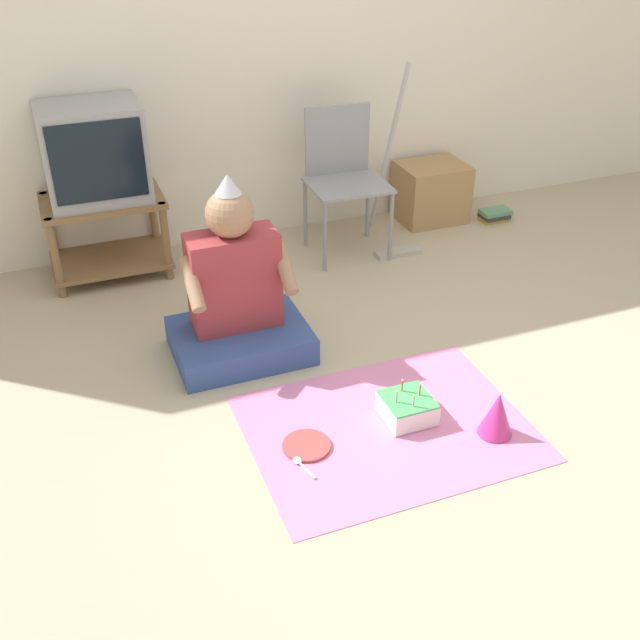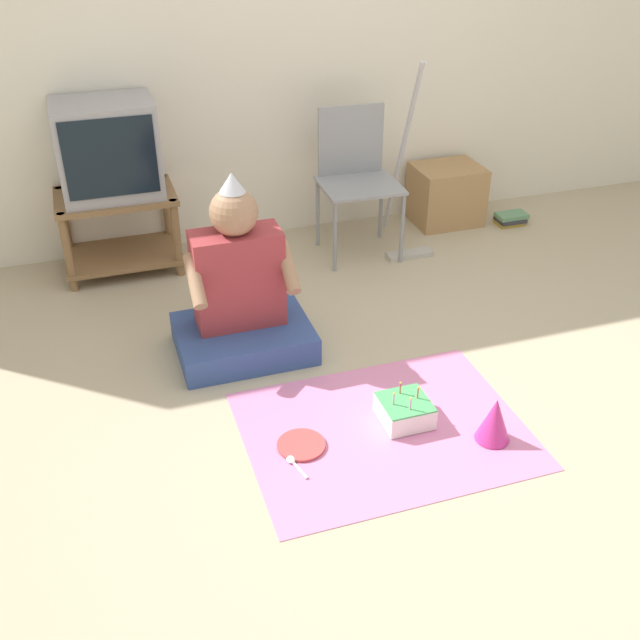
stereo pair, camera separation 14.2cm
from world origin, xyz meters
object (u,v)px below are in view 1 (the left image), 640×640
cardboard_box_stack (431,192)px  birthday_cake (407,408)px  tv (94,152)px  folding_chair (343,170)px  person_seated (237,300)px  book_pile (494,215)px  dust_mop (393,197)px  party_hat_blue (497,414)px  paper_plate (307,445)px

cardboard_box_stack → birthday_cake: size_ratio=2.07×
tv → cardboard_box_stack: (2.08, 0.01, -0.53)m
folding_chair → person_seated: bearing=-135.8°
folding_chair → book_pile: folding_chair is taller
tv → folding_chair: (1.37, -0.17, -0.22)m
folding_chair → birthday_cake: folding_chair is taller
cardboard_box_stack → book_pile: bearing=-25.3°
cardboard_box_stack → dust_mop: bearing=-145.0°
dust_mop → book_pile: dust_mop is taller
tv → dust_mop: (1.65, -0.29, -0.39)m
dust_mop → party_hat_blue: dust_mop is taller
person_seated → birthday_cake: bearing=-55.6°
cardboard_box_stack → dust_mop: (-0.43, -0.30, 0.14)m
person_seated → party_hat_blue: size_ratio=4.50×
birthday_cake → dust_mop: bearing=66.7°
book_pile → party_hat_blue: size_ratio=1.00×
cardboard_box_stack → tv: bearing=-179.6°
folding_chair → party_hat_blue: bearing=-92.7°
tv → cardboard_box_stack: 2.15m
paper_plate → tv: bearing=105.8°
book_pile → person_seated: (-2.01, -0.89, 0.25)m
tv → person_seated: (0.46, -1.06, -0.43)m
tv → dust_mop: size_ratio=0.46×
party_hat_blue → dust_mop: bearing=78.3°
folding_chair → person_seated: person_seated is taller
book_pile → tv: bearing=176.1°
party_hat_blue → paper_plate: 0.80m
folding_chair → party_hat_blue: folding_chair is taller
tv → book_pile: 2.57m
dust_mop → person_seated: size_ratio=1.28×
tv → paper_plate: (0.52, -1.85, -0.71)m
folding_chair → birthday_cake: (-0.39, -1.65, -0.44)m
book_pile → person_seated: 2.21m
tv → dust_mop: dust_mop is taller
cardboard_box_stack → party_hat_blue: 2.21m
party_hat_blue → person_seated: bearing=129.7°
book_pile → party_hat_blue: (-1.19, -1.88, 0.07)m
folding_chair → book_pile: size_ratio=4.26×
cardboard_box_stack → birthday_cake: 2.14m
person_seated → birthday_cake: (0.52, -0.77, -0.23)m
folding_chair → cardboard_box_stack: 0.80m
dust_mop → birthday_cake: size_ratio=5.57×
dust_mop → paper_plate: bearing=-125.9°
folding_chair → dust_mop: 0.34m
party_hat_blue → book_pile: bearing=57.7°
tv → folding_chair: size_ratio=0.62×
folding_chair → birthday_cake: 1.75m
person_seated → party_hat_blue: bearing=-50.3°
dust_mop → person_seated: (-1.18, -0.77, -0.04)m
dust_mop → person_seated: 1.41m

